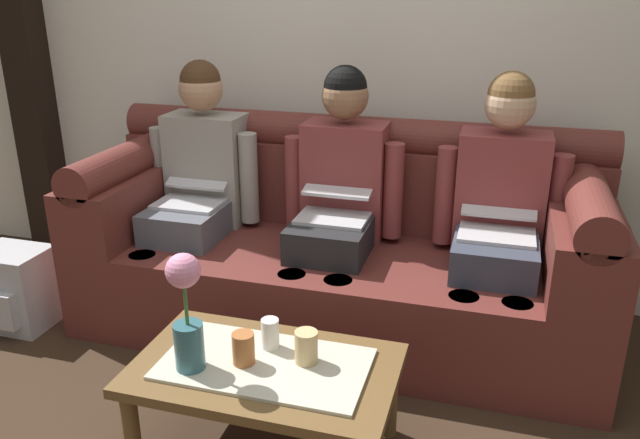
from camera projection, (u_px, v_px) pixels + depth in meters
back_wall_patterned at (368, 6)px, 3.07m from camera, size 6.00×0.12×2.90m
timber_pillar at (20, 3)px, 3.47m from camera, size 0.20×0.20×2.90m
couch at (338, 252)px, 2.98m from camera, size 2.36×0.88×0.96m
person_left at (198, 181)px, 3.06m from camera, size 0.56×0.67×1.22m
person_middle at (339, 194)px, 2.87m from camera, size 0.56×0.67×1.22m
person_right at (499, 208)px, 2.69m from camera, size 0.56×0.67×1.22m
coffee_table at (265, 377)px, 2.13m from camera, size 0.88×0.54×0.37m
flower_vase at (186, 311)px, 2.01m from camera, size 0.11×0.11×0.41m
cup_near_left at (306, 347)px, 2.09m from camera, size 0.08×0.08×0.11m
cup_near_right at (243, 348)px, 2.09m from camera, size 0.07×0.07×0.11m
cup_far_center at (270, 334)px, 2.18m from camera, size 0.06×0.06×0.11m
backpack_left at (15, 289)px, 3.01m from camera, size 0.32×0.30×0.39m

